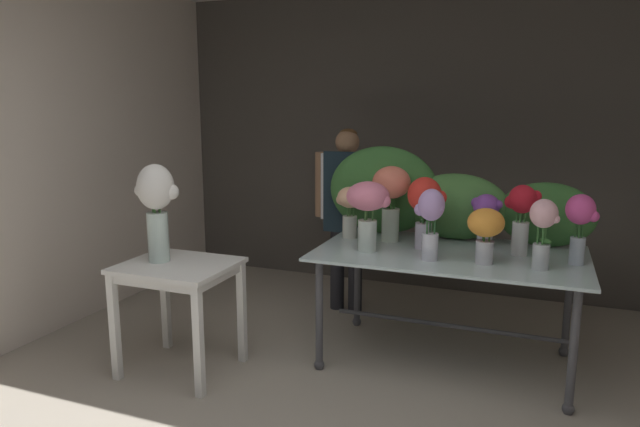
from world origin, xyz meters
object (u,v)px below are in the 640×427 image
Objects in this scene: vase_fuchsia_tulips at (580,221)px; side_table_white at (178,278)px; vase_blush_ranunculus at (543,228)px; florist at (347,201)px; vase_scarlet_lilies at (425,203)px; vase_crimson_stock at (521,213)px; vase_peach_roses at (349,207)px; vase_lilac_peonies at (431,218)px; vase_sunset_carnations at (485,229)px; vase_coral_snapdragons at (391,192)px; vase_white_roses_tall at (157,204)px; display_table_glass at (449,268)px; vase_rosy_freesia at (368,206)px; vase_violet_dahlias at (486,216)px.

side_table_white is at bearing -162.74° from vase_fuchsia_tulips.
florist is at bearing 148.75° from vase_blush_ranunculus.
vase_crimson_stock is at bearing 5.55° from vase_scarlet_lilies.
vase_peach_roses is 0.83× the size of vase_lilac_peonies.
vase_crimson_stock is (0.19, 0.29, 0.06)m from vase_sunset_carnations.
vase_crimson_stock is at bearing 163.24° from vase_fuchsia_tulips.
vase_sunset_carnations is 0.34m from vase_lilac_peonies.
vase_peach_roses is (-1.00, 0.36, 0.01)m from vase_sunset_carnations.
vase_fuchsia_tulips is (1.23, -0.17, -0.08)m from vase_coral_snapdragons.
vase_white_roses_tall reaches higher than vase_peach_roses.
vase_rosy_freesia is (-0.52, -0.17, 0.42)m from display_table_glass.
vase_peach_roses is at bearing 164.54° from vase_blush_ranunculus.
vase_rosy_freesia reaches higher than vase_blush_ranunculus.
vase_crimson_stock is 0.36m from vase_fuchsia_tulips.
vase_white_roses_tall reaches higher than vase_sunset_carnations.
vase_fuchsia_tulips is (0.54, 0.19, 0.06)m from vase_sunset_carnations.
vase_crimson_stock is 0.94× the size of vase_scarlet_lilies.
florist is at bearing 61.75° from vase_white_roses_tall.
vase_violet_dahlias is at bearing 148.73° from vase_crimson_stock.
vase_violet_dahlias is 0.57× the size of vase_white_roses_tall.
vase_violet_dahlias is at bearing 29.25° from vase_rosy_freesia.
vase_fuchsia_tulips is at bearing 43.69° from vase_blush_ranunculus.
vase_fuchsia_tulips is at bearing 15.06° from vase_lilac_peonies.
florist reaches higher than vase_sunset_carnations.
florist is 4.11× the size of vase_peach_roses.
vase_lilac_peonies reaches higher than side_table_white.
side_table_white is 2.11m from vase_violet_dahlias.
vase_lilac_peonies is at bearing -48.20° from vase_coral_snapdragons.
side_table_white is 1.32m from vase_peach_roses.
vase_white_roses_tall is at bearing -145.11° from vase_coral_snapdragons.
vase_peach_roses is at bearing 42.14° from vase_white_roses_tall.
vase_peach_roses is (-0.58, 0.12, -0.09)m from vase_scarlet_lilies.
vase_sunset_carnations is (1.21, -0.92, 0.05)m from florist.
vase_blush_ranunculus is at bearing -136.31° from vase_fuchsia_tulips.
vase_scarlet_lilies is 0.29m from vase_lilac_peonies.
vase_coral_snapdragons is 1.09m from vase_blush_ranunculus.
vase_coral_snapdragons is (-0.89, 0.07, 0.08)m from vase_crimson_stock.
vase_blush_ranunculus is (1.54, -0.93, 0.08)m from florist.
vase_rosy_freesia is (-0.95, -0.26, 0.03)m from vase_crimson_stock.
vase_rosy_freesia reaches higher than vase_violet_dahlias.
vase_fuchsia_tulips is at bearing 17.26° from side_table_white.
vase_sunset_carnations is 0.76× the size of vase_lilac_peonies.
vase_crimson_stock reaches higher than display_table_glass.
vase_rosy_freesia is 0.41m from vase_peach_roses.
vase_rosy_freesia reaches higher than side_table_white.
vase_violet_dahlias is 0.63m from vase_fuchsia_tulips.
vase_violet_dahlias is 0.67m from vase_coral_snapdragons.
vase_white_roses_tall is (-0.14, 0.00, 0.48)m from side_table_white.
vase_fuchsia_tulips is (1.75, -0.74, 0.11)m from florist.
side_table_white is 2.27m from vase_crimson_stock.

